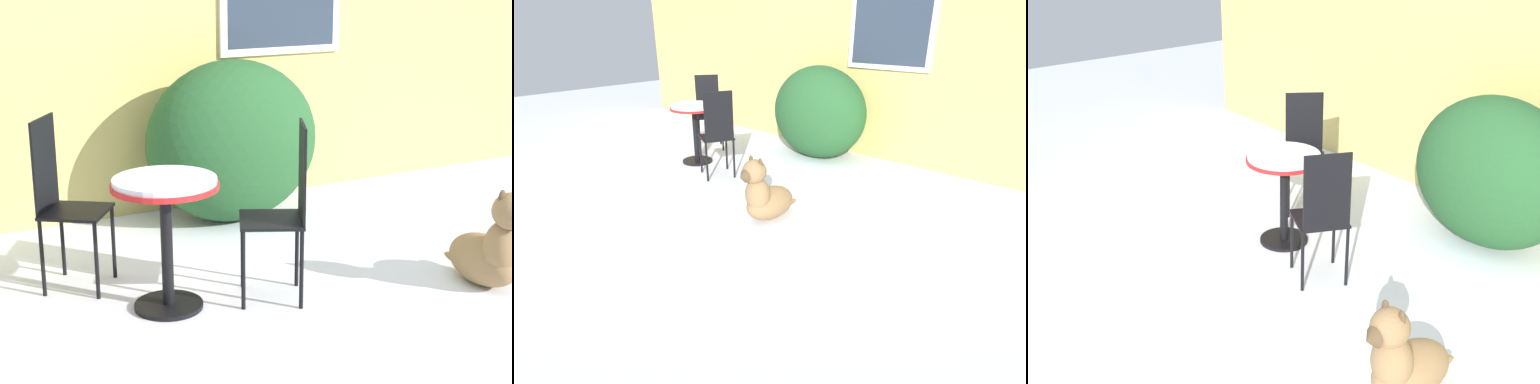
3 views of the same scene
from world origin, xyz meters
The scene contains 7 objects.
ground_plane centered at (0.00, 0.00, 0.00)m, with size 16.00×16.00×0.00m, color white.
house_wall centered at (0.06, 2.20, 1.47)m, with size 8.00×0.10×2.89m.
shrub_left centered at (0.40, 1.69, 0.61)m, with size 1.34×0.92×1.22m.
patio_table centered at (-0.65, 0.44, 0.59)m, with size 0.60×0.60×0.76m.
patio_chair_near_table centered at (-1.07, 1.02, 0.56)m, with size 0.51×0.51×1.03m.
patio_chair_far_side centered at (0.00, 0.25, 0.56)m, with size 0.49×0.49×1.03m.
dog centered at (1.16, -0.21, 0.23)m, with size 0.35×0.73×0.65m.
Camera 3 is at (2.92, -2.51, 2.53)m, focal length 45.00 mm.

